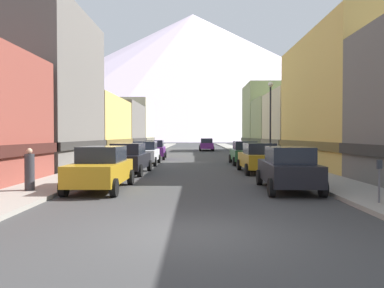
% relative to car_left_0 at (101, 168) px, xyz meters
% --- Properties ---
extents(ground_plane, '(400.00, 400.00, 0.00)m').
position_rel_car_left_0_xyz_m(ground_plane, '(3.80, -6.64, -0.90)').
color(ground_plane, '#3A3A3A').
extents(sidewalk_left, '(2.50, 100.00, 0.15)m').
position_rel_car_left_0_xyz_m(sidewalk_left, '(-2.45, 28.36, -0.82)').
color(sidewalk_left, gray).
rests_on(sidewalk_left, ground).
extents(sidewalk_right, '(2.50, 100.00, 0.15)m').
position_rel_car_left_0_xyz_m(sidewalk_right, '(10.05, 28.36, -0.82)').
color(sidewalk_right, gray).
rests_on(sidewalk_right, ground).
extents(storefront_left_1, '(8.76, 10.28, 10.65)m').
position_rel_car_left_0_xyz_m(storefront_left_1, '(-7.93, 10.25, 4.25)').
color(storefront_left_1, '#66605B').
rests_on(storefront_left_1, ground).
extents(storefront_left_2, '(6.98, 12.47, 6.02)m').
position_rel_car_left_0_xyz_m(storefront_left_2, '(-7.04, 21.86, 2.00)').
color(storefront_left_2, '#D8B259').
rests_on(storefront_left_2, ground).
extents(storefront_left_3, '(6.85, 11.50, 6.49)m').
position_rel_car_left_0_xyz_m(storefront_left_3, '(-6.98, 34.17, 2.22)').
color(storefront_left_3, '#66605B').
rests_on(storefront_left_3, ground).
extents(storefront_left_4, '(7.74, 10.82, 8.03)m').
position_rel_car_left_0_xyz_m(storefront_left_4, '(-7.42, 45.75, 2.97)').
color(storefront_left_4, beige).
rests_on(storefront_left_4, ground).
extents(storefront_right_1, '(9.50, 13.30, 9.05)m').
position_rel_car_left_0_xyz_m(storefront_right_1, '(15.90, 10.41, 3.47)').
color(storefront_right_1, '#D8B259').
rests_on(storefront_right_1, ground).
extents(storefront_right_2, '(8.81, 8.90, 6.63)m').
position_rel_car_left_0_xyz_m(storefront_right_2, '(15.55, 21.90, 2.29)').
color(storefront_right_2, beige).
rests_on(storefront_right_2, ground).
extents(storefront_right_3, '(9.92, 8.13, 6.79)m').
position_rel_car_left_0_xyz_m(storefront_right_3, '(16.11, 30.82, 2.37)').
color(storefront_right_3, '#8C9966').
rests_on(storefront_right_3, ground).
extents(storefront_right_4, '(9.03, 8.75, 9.72)m').
position_rel_car_left_0_xyz_m(storefront_right_4, '(15.66, 39.71, 3.80)').
color(storefront_right_4, '#8C9966').
rests_on(storefront_right_4, ground).
extents(car_left_0, '(2.07, 4.41, 1.78)m').
position_rel_car_left_0_xyz_m(car_left_0, '(0.00, 0.00, 0.00)').
color(car_left_0, '#B28419').
rests_on(car_left_0, ground).
extents(car_left_1, '(2.17, 4.45, 1.78)m').
position_rel_car_left_0_xyz_m(car_left_1, '(-0.00, 6.26, 0.00)').
color(car_left_1, black).
rests_on(car_left_1, ground).
extents(car_left_2, '(2.11, 4.42, 1.78)m').
position_rel_car_left_0_xyz_m(car_left_2, '(-0.00, 12.99, 0.00)').
color(car_left_2, silver).
rests_on(car_left_2, ground).
extents(car_left_3, '(2.22, 4.47, 1.78)m').
position_rel_car_left_0_xyz_m(car_left_3, '(0.00, 19.46, 0.00)').
color(car_left_3, '#591E72').
rests_on(car_left_3, ground).
extents(car_right_0, '(2.22, 4.47, 1.78)m').
position_rel_car_left_0_xyz_m(car_right_0, '(7.60, -0.10, 0.00)').
color(car_right_0, black).
rests_on(car_right_0, ground).
extents(car_right_1, '(2.14, 4.44, 1.78)m').
position_rel_car_left_0_xyz_m(car_right_1, '(7.60, 6.91, 0.00)').
color(car_right_1, '#B28419').
rests_on(car_right_1, ground).
extents(car_right_2, '(2.09, 4.41, 1.78)m').
position_rel_car_left_0_xyz_m(car_right_2, '(7.60, 13.21, 0.00)').
color(car_right_2, '#265933').
rests_on(car_right_2, ground).
extents(car_driving_0, '(2.06, 4.40, 1.78)m').
position_rel_car_left_0_xyz_m(car_driving_0, '(5.40, 40.05, 0.00)').
color(car_driving_0, '#591E72').
rests_on(car_driving_0, ground).
extents(car_driving_1, '(2.06, 4.40, 1.78)m').
position_rel_car_left_0_xyz_m(car_driving_1, '(5.40, 37.31, 0.00)').
color(car_driving_1, '#591E72').
rests_on(car_driving_1, ground).
extents(parking_meter_near, '(0.14, 0.10, 1.33)m').
position_rel_car_left_0_xyz_m(parking_meter_near, '(9.55, -3.54, 0.11)').
color(parking_meter_near, '#595960').
rests_on(parking_meter_near, sidewalk_right).
extents(potted_plant_0, '(0.49, 0.49, 0.79)m').
position_rel_car_left_0_xyz_m(potted_plant_0, '(-3.20, 10.38, -0.34)').
color(potted_plant_0, gray).
rests_on(potted_plant_0, sidewalk_left).
extents(pedestrian_0, '(0.36, 0.36, 1.60)m').
position_rel_car_left_0_xyz_m(pedestrian_0, '(-2.45, -1.08, -0.02)').
color(pedestrian_0, '#333338').
rests_on(pedestrian_0, sidewalk_left).
extents(streetlamp_right, '(0.36, 0.36, 5.86)m').
position_rel_car_left_0_xyz_m(streetlamp_right, '(9.15, 11.10, 3.09)').
color(streetlamp_right, black).
rests_on(streetlamp_right, sidewalk_right).
extents(mountain_backdrop, '(311.14, 311.14, 90.16)m').
position_rel_car_left_0_xyz_m(mountain_backdrop, '(1.55, 253.36, 44.18)').
color(mountain_backdrop, silver).
rests_on(mountain_backdrop, ground).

